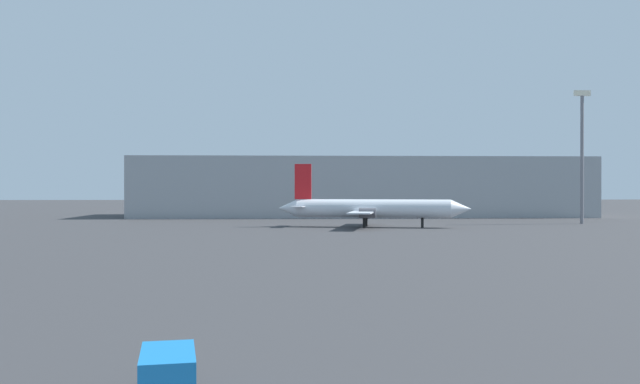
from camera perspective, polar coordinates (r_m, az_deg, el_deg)
airplane_distant at (r=90.85m, az=4.35°, el=-1.40°), size 26.02×18.44×8.61m
baggage_cart at (r=17.25m, az=-12.81°, el=-14.82°), size 1.72×2.58×1.30m
light_mast_right at (r=107.04m, az=21.38°, el=3.46°), size 2.40×0.50×19.81m
terminal_building at (r=128.10m, az=3.41°, el=0.40°), size 83.50×22.55×10.93m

